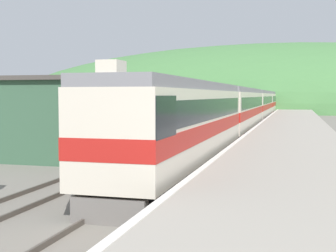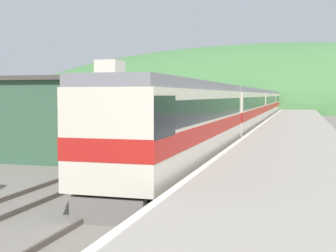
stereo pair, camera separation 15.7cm
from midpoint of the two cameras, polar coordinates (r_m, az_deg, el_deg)
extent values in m
cube|color=#4C443D|center=(66.00, 10.67, 0.56)|extent=(0.08, 180.00, 0.16)
cube|color=#4C443D|center=(65.88, 11.91, 0.54)|extent=(0.08, 180.00, 0.16)
cube|color=#4C443D|center=(66.46, 7.32, 0.62)|extent=(0.08, 180.00, 0.16)
cube|color=#4C443D|center=(66.26, 8.54, 0.60)|extent=(0.08, 180.00, 0.16)
cube|color=#9E9689|center=(45.74, 15.35, -0.33)|extent=(6.16, 140.00, 1.07)
cube|color=silver|center=(45.83, 11.66, 0.41)|extent=(0.24, 140.00, 0.01)
ellipsoid|color=#477A42|center=(123.07, 13.42, 1.95)|extent=(151.56, 68.20, 33.27)
cube|color=#385B42|center=(27.96, -16.00, 0.65)|extent=(7.70, 4.15, 4.50)
cube|color=#47423D|center=(27.94, -16.09, 5.50)|extent=(8.20, 4.65, 0.24)
cube|color=black|center=(22.51, 2.32, -4.60)|extent=(2.38, 18.02, 0.85)
cube|color=beige|center=(22.31, 2.34, 0.41)|extent=(2.90, 19.17, 3.09)
cube|color=red|center=(22.32, 2.33, -0.23)|extent=(2.93, 19.19, 0.68)
cube|color=black|center=(22.28, 2.34, 2.15)|extent=(2.92, 18.02, 0.93)
cube|color=slate|center=(22.27, 2.35, 4.89)|extent=(2.72, 19.17, 0.40)
cube|color=black|center=(14.20, -5.65, 1.21)|extent=(2.94, 2.20, 1.23)
cube|color=beige|center=(13.58, -6.75, 7.18)|extent=(0.64, 0.80, 0.36)
cube|color=slate|center=(13.73, -7.02, -10.24)|extent=(2.26, 0.40, 0.77)
cube|color=black|center=(43.42, 8.92, -0.60)|extent=(2.38, 20.39, 0.85)
cube|color=beige|center=(43.32, 8.94, 2.00)|extent=(2.90, 21.70, 3.09)
cube|color=red|center=(43.33, 8.94, 1.67)|extent=(2.93, 21.72, 0.68)
cube|color=black|center=(43.30, 8.95, 2.90)|extent=(2.92, 20.39, 0.93)
cube|color=slate|center=(43.30, 8.97, 4.30)|extent=(2.72, 21.70, 0.40)
cube|color=black|center=(65.87, 11.29, 0.85)|extent=(2.38, 20.39, 0.85)
cube|color=beige|center=(65.80, 11.31, 2.56)|extent=(2.90, 21.70, 3.09)
cube|color=red|center=(65.80, 11.31, 2.35)|extent=(2.93, 21.72, 0.68)
cube|color=black|center=(65.79, 11.32, 3.15)|extent=(2.92, 20.39, 0.93)
cube|color=slate|center=(65.79, 11.33, 4.08)|extent=(2.72, 21.70, 0.40)
cube|color=black|center=(88.39, 12.46, 1.56)|extent=(2.38, 20.39, 0.85)
cube|color=beige|center=(88.34, 12.48, 2.84)|extent=(2.90, 21.70, 3.09)
cube|color=red|center=(88.34, 12.47, 2.68)|extent=(2.93, 21.72, 0.68)
cube|color=black|center=(88.33, 12.48, 3.28)|extent=(2.92, 20.39, 0.93)
cube|color=slate|center=(88.33, 12.49, 3.97)|extent=(2.72, 21.70, 0.40)
cube|color=black|center=(62.15, 7.39, 0.70)|extent=(2.46, 43.75, 0.80)
cube|color=#286B47|center=(62.07, 7.41, 2.47)|extent=(2.90, 45.58, 3.05)
camera|label=1|loc=(0.08, -89.74, 0.02)|focal=50.00mm
camera|label=2|loc=(0.08, 90.26, -0.02)|focal=50.00mm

